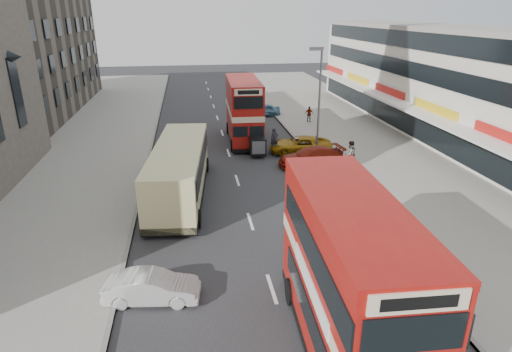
{
  "coord_description": "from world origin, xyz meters",
  "views": [
    {
      "loc": [
        -2.9,
        -12.2,
        10.46
      ],
      "look_at": [
        -0.17,
        5.02,
        3.74
      ],
      "focal_mm": 30.08,
      "sensor_mm": 36.0,
      "label": 1
    }
  ],
  "objects_px": {
    "car_right_a": "(311,157)",
    "car_right_b": "(301,145)",
    "car_left_front": "(152,287)",
    "pedestrian_near": "(350,154)",
    "bus_main": "(349,281)",
    "pedestrian_far": "(309,114)",
    "car_right_c": "(262,110)",
    "bus_second": "(244,110)",
    "coach": "(179,169)",
    "street_lamp": "(319,94)",
    "cyclist": "(274,146)"
  },
  "relations": [
    {
      "from": "street_lamp",
      "to": "car_right_c",
      "type": "distance_m",
      "value": 14.87
    },
    {
      "from": "pedestrian_far",
      "to": "coach",
      "type": "bearing_deg",
      "value": -122.49
    },
    {
      "from": "bus_main",
      "to": "pedestrian_near",
      "type": "bearing_deg",
      "value": -108.44
    },
    {
      "from": "pedestrian_near",
      "to": "bus_main",
      "type": "bearing_deg",
      "value": 49.96
    },
    {
      "from": "bus_main",
      "to": "pedestrian_far",
      "type": "distance_m",
      "value": 30.95
    },
    {
      "from": "car_right_b",
      "to": "pedestrian_far",
      "type": "distance_m",
      "value": 9.94
    },
    {
      "from": "car_left_front",
      "to": "car_right_a",
      "type": "relative_size",
      "value": 0.76
    },
    {
      "from": "bus_main",
      "to": "pedestrian_far",
      "type": "xyz_separation_m",
      "value": [
        7.21,
        30.04,
        -1.81
      ]
    },
    {
      "from": "coach",
      "to": "pedestrian_far",
      "type": "distance_m",
      "value": 20.58
    },
    {
      "from": "pedestrian_near",
      "to": "cyclist",
      "type": "height_order",
      "value": "pedestrian_near"
    },
    {
      "from": "car_right_a",
      "to": "pedestrian_near",
      "type": "relative_size",
      "value": 2.47
    },
    {
      "from": "pedestrian_near",
      "to": "cyclist",
      "type": "xyz_separation_m",
      "value": [
        -4.59,
        4.13,
        -0.42
      ]
    },
    {
      "from": "street_lamp",
      "to": "cyclist",
      "type": "bearing_deg",
      "value": 159.81
    },
    {
      "from": "car_right_a",
      "to": "bus_second",
      "type": "bearing_deg",
      "value": -159.32
    },
    {
      "from": "pedestrian_near",
      "to": "pedestrian_far",
      "type": "bearing_deg",
      "value": -112.21
    },
    {
      "from": "pedestrian_far",
      "to": "street_lamp",
      "type": "bearing_deg",
      "value": -97.72
    },
    {
      "from": "bus_main",
      "to": "coach",
      "type": "bearing_deg",
      "value": -66.15
    },
    {
      "from": "car_right_c",
      "to": "pedestrian_far",
      "type": "relative_size",
      "value": 2.49
    },
    {
      "from": "bus_main",
      "to": "car_right_a",
      "type": "xyz_separation_m",
      "value": [
        3.91,
        17.65,
        -2.04
      ]
    },
    {
      "from": "car_right_a",
      "to": "car_left_front",
      "type": "bearing_deg",
      "value": -44.18
    },
    {
      "from": "street_lamp",
      "to": "car_right_a",
      "type": "xyz_separation_m",
      "value": [
        -0.96,
        -2.02,
        -4.09
      ]
    },
    {
      "from": "car_right_a",
      "to": "car_right_b",
      "type": "relative_size",
      "value": 0.99
    },
    {
      "from": "car_right_a",
      "to": "cyclist",
      "type": "height_order",
      "value": "cyclist"
    },
    {
      "from": "pedestrian_near",
      "to": "bus_second",
      "type": "bearing_deg",
      "value": -70.62
    },
    {
      "from": "car_left_front",
      "to": "pedestrian_far",
      "type": "distance_m",
      "value": 29.65
    },
    {
      "from": "car_right_b",
      "to": "pedestrian_far",
      "type": "relative_size",
      "value": 3.14
    },
    {
      "from": "pedestrian_near",
      "to": "pedestrian_far",
      "type": "xyz_separation_m",
      "value": [
        0.78,
        13.4,
        -0.19
      ]
    },
    {
      "from": "bus_main",
      "to": "car_right_c",
      "type": "distance_m",
      "value": 34.05
    },
    {
      "from": "street_lamp",
      "to": "car_left_front",
      "type": "distance_m",
      "value": 19.97
    },
    {
      "from": "coach",
      "to": "car_right_c",
      "type": "bearing_deg",
      "value": 72.98
    },
    {
      "from": "cyclist",
      "to": "car_right_c",
      "type": "bearing_deg",
      "value": 77.39
    },
    {
      "from": "bus_main",
      "to": "bus_second",
      "type": "bearing_deg",
      "value": -87.32
    },
    {
      "from": "coach",
      "to": "car_right_c",
      "type": "xyz_separation_m",
      "value": [
        8.45,
        20.12,
        -1.06
      ]
    },
    {
      "from": "car_right_c",
      "to": "car_right_b",
      "type": "bearing_deg",
      "value": 7.38
    },
    {
      "from": "car_left_front",
      "to": "car_right_a",
      "type": "bearing_deg",
      "value": -28.89
    },
    {
      "from": "cyclist",
      "to": "car_right_a",
      "type": "bearing_deg",
      "value": -63.49
    },
    {
      "from": "car_right_c",
      "to": "pedestrian_near",
      "type": "bearing_deg",
      "value": 14.84
    },
    {
      "from": "street_lamp",
      "to": "bus_second",
      "type": "relative_size",
      "value": 0.88
    },
    {
      "from": "coach",
      "to": "bus_second",
      "type": "bearing_deg",
      "value": 70.1
    },
    {
      "from": "street_lamp",
      "to": "pedestrian_far",
      "type": "relative_size",
      "value": 5.29
    },
    {
      "from": "street_lamp",
      "to": "pedestrian_far",
      "type": "xyz_separation_m",
      "value": [
        2.35,
        10.38,
        -3.87
      ]
    },
    {
      "from": "car_right_a",
      "to": "car_right_b",
      "type": "xyz_separation_m",
      "value": [
        0.01,
        3.02,
        -0.02
      ]
    },
    {
      "from": "bus_second",
      "to": "coach",
      "type": "xyz_separation_m",
      "value": [
        -5.32,
        -11.06,
        -0.95
      ]
    },
    {
      "from": "car_left_front",
      "to": "pedestrian_near",
      "type": "height_order",
      "value": "pedestrian_near"
    },
    {
      "from": "street_lamp",
      "to": "pedestrian_near",
      "type": "xyz_separation_m",
      "value": [
        1.57,
        -3.02,
        -3.67
      ]
    },
    {
      "from": "car_right_b",
      "to": "cyclist",
      "type": "distance_m",
      "value": 2.08
    },
    {
      "from": "car_left_front",
      "to": "pedestrian_far",
      "type": "height_order",
      "value": "pedestrian_far"
    },
    {
      "from": "car_right_a",
      "to": "car_right_c",
      "type": "xyz_separation_m",
      "value": [
        -0.76,
        16.2,
        -0.04
      ]
    },
    {
      "from": "bus_second",
      "to": "car_left_front",
      "type": "distance_m",
      "value": 22.15
    },
    {
      "from": "bus_second",
      "to": "car_left_front",
      "type": "bearing_deg",
      "value": 75.38
    }
  ]
}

